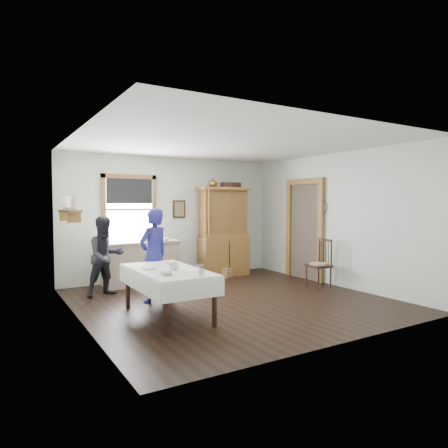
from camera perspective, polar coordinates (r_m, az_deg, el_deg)
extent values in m
cube|color=black|center=(7.05, 1.02, -10.79)|extent=(5.00, 5.00, 0.01)
cube|color=silver|center=(6.92, 1.04, 11.40)|extent=(5.00, 5.00, 0.01)
cube|color=silver|center=(9.07, -7.36, 0.86)|extent=(5.00, 0.01, 2.70)
cube|color=silver|center=(4.92, 16.64, -1.03)|extent=(5.00, 0.01, 2.70)
cube|color=silver|center=(5.92, -19.96, -0.42)|extent=(0.01, 5.00, 2.70)
cube|color=silver|center=(8.44, 15.58, 0.62)|extent=(0.01, 5.00, 2.70)
cube|color=white|center=(8.70, -13.38, 2.03)|extent=(1.00, 0.02, 1.30)
cube|color=olive|center=(8.69, -13.39, 6.62)|extent=(1.18, 0.06, 0.09)
cube|color=olive|center=(8.71, -13.28, -2.54)|extent=(1.18, 0.06, 0.09)
cube|color=olive|center=(8.53, -16.83, 1.97)|extent=(0.09, 0.06, 1.48)
cube|color=olive|center=(8.85, -9.97, 2.08)|extent=(0.09, 0.06, 1.48)
cube|color=black|center=(8.66, -13.32, 4.59)|extent=(0.98, 0.03, 0.52)
cube|color=#4C4136|center=(9.05, 11.51, -1.08)|extent=(0.03, 0.90, 2.10)
cube|color=olive|center=(8.66, 13.64, -1.29)|extent=(0.08, 0.12, 2.10)
cube|color=olive|center=(9.41, 9.28, -0.91)|extent=(0.08, 0.12, 2.10)
cube|color=olive|center=(9.02, 11.44, 5.96)|extent=(0.08, 1.14, 0.12)
cube|color=olive|center=(7.42, -21.21, 1.76)|extent=(0.24, 1.00, 0.04)
cube|color=olive|center=(7.02, -20.64, 0.89)|extent=(0.22, 0.03, 0.18)
cube|color=olive|center=(7.81, -21.69, 1.07)|extent=(0.22, 0.03, 0.18)
cube|color=tan|center=(7.12, -20.82, 2.77)|extent=(0.03, 0.22, 0.24)
cylinder|color=silver|center=(7.76, -21.66, 2.75)|extent=(0.12, 0.12, 0.22)
cube|color=black|center=(9.09, -6.40, 2.13)|extent=(0.30, 0.04, 0.40)
torus|color=black|center=(8.61, 13.93, 3.15)|extent=(0.01, 0.27, 0.27)
cube|color=tan|center=(8.49, -11.76, -5.43)|extent=(1.60, 0.67, 0.90)
cube|color=olive|center=(9.27, -0.06, -1.08)|extent=(1.25, 0.67, 2.05)
cube|color=white|center=(6.04, -8.06, -9.74)|extent=(0.95, 1.79, 0.71)
cube|color=black|center=(8.19, 13.37, -5.50)|extent=(0.47, 0.47, 0.97)
cube|color=#9EA1A7|center=(8.81, -3.65, -7.06)|extent=(0.29, 0.29, 0.29)
cube|color=#B18250|center=(9.21, 0.39, -6.89)|extent=(0.42, 0.37, 0.20)
imported|color=navy|center=(6.91, -10.01, -4.90)|extent=(0.63, 0.53, 1.48)
imported|color=black|center=(7.58, -16.57, -4.83)|extent=(0.74, 0.62, 1.34)
imported|color=silver|center=(5.87, -7.13, -6.04)|extent=(0.17, 0.17, 0.10)
imported|color=silver|center=(5.36, -3.25, -6.94)|extent=(0.10, 0.10, 0.10)
imported|color=silver|center=(5.47, -8.14, -6.99)|extent=(0.27, 0.27, 0.05)
imported|color=brown|center=(8.50, -10.56, -2.29)|extent=(0.22, 0.25, 0.02)
imported|color=silver|center=(8.49, -8.45, -2.16)|extent=(0.21, 0.21, 0.06)
imported|color=silver|center=(7.46, -21.28, 2.12)|extent=(0.22, 0.22, 0.05)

